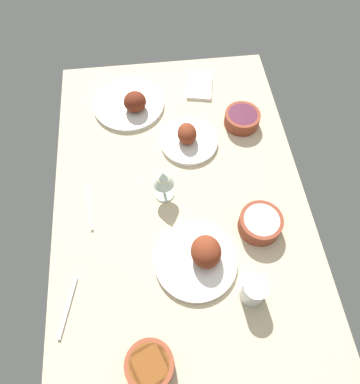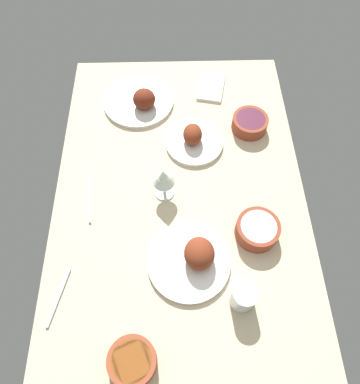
% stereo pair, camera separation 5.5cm
% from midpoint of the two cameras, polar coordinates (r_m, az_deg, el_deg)
% --- Properties ---
extents(dining_table, '(1.40, 0.90, 0.04)m').
position_cam_midpoint_polar(dining_table, '(1.29, 1.23, -0.92)').
color(dining_table, '#C6B28E').
rests_on(dining_table, ground).
extents(plate_center_main, '(0.27, 0.27, 0.10)m').
position_cam_midpoint_polar(plate_center_main, '(1.15, 3.56, -10.68)').
color(plate_center_main, silver).
rests_on(plate_center_main, dining_table).
extents(plate_far_side, '(0.29, 0.29, 0.09)m').
position_cam_midpoint_polar(plate_far_side, '(1.53, -5.35, 14.46)').
color(plate_far_side, silver).
rests_on(plate_far_side, dining_table).
extents(plate_near_viewer, '(0.22, 0.22, 0.08)m').
position_cam_midpoint_polar(plate_near_viewer, '(1.39, 3.38, 8.41)').
color(plate_near_viewer, silver).
rests_on(plate_near_viewer, dining_table).
extents(bowl_onions, '(0.14, 0.14, 0.06)m').
position_cam_midpoint_polar(bowl_onions, '(1.46, 12.26, 10.78)').
color(bowl_onions, brown).
rests_on(bowl_onions, dining_table).
extents(bowl_cream, '(0.14, 0.14, 0.06)m').
position_cam_midpoint_polar(bowl_cream, '(1.21, 13.63, -5.93)').
color(bowl_cream, brown).
rests_on(bowl_cream, dining_table).
extents(bowl_soup, '(0.14, 0.14, 0.05)m').
position_cam_midpoint_polar(bowl_soup, '(1.10, -6.13, -25.52)').
color(bowl_soup, brown).
rests_on(bowl_soup, dining_table).
extents(wine_glass, '(0.08, 0.08, 0.14)m').
position_cam_midpoint_polar(wine_glass, '(1.20, -1.35, 2.20)').
color(wine_glass, silver).
rests_on(wine_glass, dining_table).
extents(water_tumbler, '(0.08, 0.08, 0.09)m').
position_cam_midpoint_polar(water_tumbler, '(1.12, 11.64, -16.26)').
color(water_tumbler, silver).
rests_on(water_tumbler, dining_table).
extents(folded_napkin, '(0.18, 0.14, 0.01)m').
position_cam_midpoint_polar(folded_napkin, '(1.61, 6.06, 16.47)').
color(folded_napkin, white).
rests_on(folded_napkin, dining_table).
extents(fork_loose, '(0.18, 0.05, 0.01)m').
position_cam_midpoint_polar(fork_loose, '(1.19, -17.65, -15.87)').
color(fork_loose, silver).
rests_on(fork_loose, dining_table).
extents(spoon_loose, '(0.19, 0.03, 0.01)m').
position_cam_midpoint_polar(spoon_loose, '(1.30, -13.17, -1.21)').
color(spoon_loose, silver).
rests_on(spoon_loose, dining_table).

